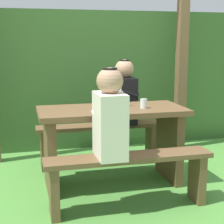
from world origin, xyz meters
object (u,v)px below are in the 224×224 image
(bench_near, at_px, (129,171))
(drinking_glass, at_px, (144,103))
(person_black_coat, at_px, (124,94))
(bottle_left, at_px, (109,99))
(bench_far, at_px, (99,136))
(picnic_table, at_px, (112,133))
(person_white_shirt, at_px, (110,117))
(bottle_right, at_px, (120,97))

(bench_near, height_order, drinking_glass, drinking_glass)
(drinking_glass, bearing_deg, bench_near, -119.94)
(person_black_coat, bearing_deg, bench_near, -103.96)
(person_black_coat, distance_m, bottle_left, 0.66)
(bench_near, distance_m, drinking_glass, 0.75)
(bench_near, relative_size, bench_far, 1.00)
(bottle_left, bearing_deg, picnic_table, -12.92)
(bench_far, distance_m, drinking_glass, 0.86)
(person_white_shirt, xyz_separation_m, person_black_coat, (0.45, 1.16, 0.00))
(bottle_left, bearing_deg, bench_near, -87.08)
(bench_far, xyz_separation_m, bottle_right, (0.10, -0.51, 0.51))
(picnic_table, relative_size, bottle_right, 6.23)
(bench_near, distance_m, bottle_right, 0.83)
(picnic_table, bearing_deg, person_white_shirt, -105.86)
(drinking_glass, height_order, bottle_right, bottle_right)
(picnic_table, distance_m, person_black_coat, 0.71)
(person_white_shirt, bearing_deg, bench_near, -1.16)
(bench_far, xyz_separation_m, bottle_left, (-0.03, -0.57, 0.51))
(bench_far, height_order, person_black_coat, person_black_coat)
(person_white_shirt, distance_m, bottle_right, 0.70)
(bench_far, bearing_deg, drinking_glass, -66.08)
(bench_near, distance_m, bench_far, 1.16)
(bottle_left, bearing_deg, bench_far, 87.01)
(bottle_left, relative_size, bottle_right, 0.94)
(bench_near, relative_size, bottle_left, 6.65)
(bottle_left, bearing_deg, person_black_coat, 60.87)
(person_black_coat, bearing_deg, picnic_table, -116.50)
(person_white_shirt, distance_m, bottle_left, 0.60)
(bench_far, bearing_deg, person_white_shirt, -98.06)
(drinking_glass, distance_m, bottle_left, 0.33)
(bench_near, height_order, bottle_right, bottle_right)
(picnic_table, distance_m, person_white_shirt, 0.67)
(bench_near, distance_m, person_white_shirt, 0.49)
(bench_far, relative_size, person_black_coat, 1.95)
(bench_far, bearing_deg, person_black_coat, -0.66)
(person_black_coat, relative_size, bottle_right, 3.20)
(picnic_table, bearing_deg, bottle_left, 167.08)
(person_white_shirt, distance_m, person_black_coat, 1.24)
(bench_near, bearing_deg, bench_far, 90.00)
(bench_far, relative_size, bottle_right, 6.23)
(bench_far, relative_size, person_white_shirt, 1.95)
(bench_far, distance_m, bottle_right, 0.73)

